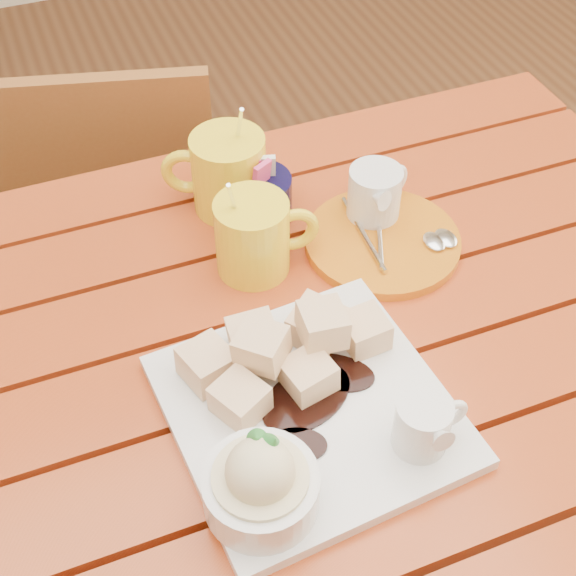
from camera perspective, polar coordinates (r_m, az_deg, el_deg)
name	(u,v)px	position (r m, az deg, el deg)	size (l,w,h in m)	color
table	(268,410)	(0.98, -1.44, -8.70)	(1.20, 0.79, 0.75)	#A03714
dessert_plate	(298,417)	(0.81, 0.70, -9.14)	(0.30, 0.30, 0.11)	white
coffee_mug_left	(226,172)	(1.04, -4.40, 8.21)	(0.13, 0.10, 0.16)	yellow
coffee_mug_right	(255,235)	(0.95, -2.38, 3.77)	(0.13, 0.09, 0.15)	yellow
cream_pitcher	(376,195)	(1.03, 6.29, 6.57)	(0.10, 0.09, 0.08)	white
sugar_caddy	(259,197)	(1.04, -2.10, 6.49)	(0.09, 0.09, 0.09)	black
orange_saucer	(384,241)	(1.02, 6.84, 3.34)	(0.20, 0.20, 0.02)	orange
chair_far	(116,219)	(1.53, -12.11, 4.83)	(0.47, 0.47, 0.81)	brown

